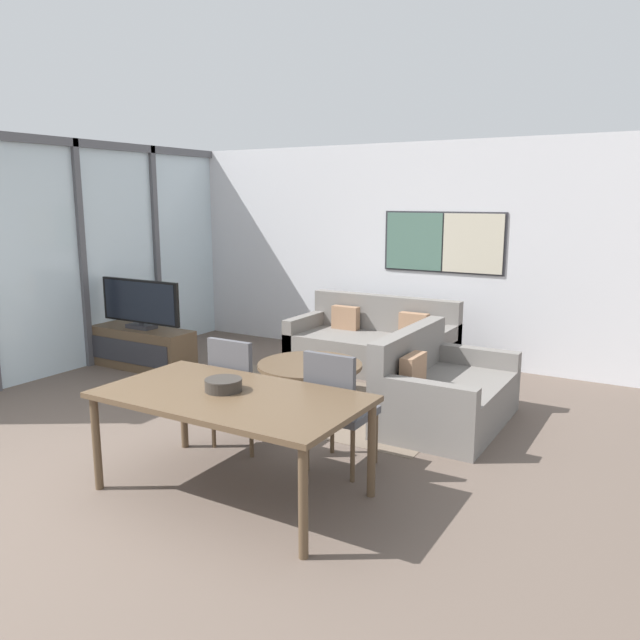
# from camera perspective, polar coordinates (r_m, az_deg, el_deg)

# --- Properties ---
(ground_plane) EXTENTS (24.00, 24.00, 0.00)m
(ground_plane) POSITION_cam_1_polar(r_m,az_deg,el_deg) (4.93, -21.81, -14.94)
(ground_plane) COLOR brown
(wall_back) EXTENTS (6.72, 0.09, 2.80)m
(wall_back) POSITION_cam_1_polar(r_m,az_deg,el_deg) (8.46, 5.45, 6.34)
(wall_back) COLOR silver
(wall_back) RESTS_ON ground_plane
(window_wall_left) EXTENTS (0.07, 5.01, 2.80)m
(window_wall_left) POSITION_cam_1_polar(r_m,az_deg,el_deg) (8.27, -21.08, 6.41)
(window_wall_left) COLOR silver
(window_wall_left) RESTS_ON ground_plane
(area_rug) EXTENTS (2.99, 1.71, 0.01)m
(area_rug) POSITION_cam_1_polar(r_m,az_deg,el_deg) (6.62, -0.93, -7.37)
(area_rug) COLOR #706051
(area_rug) RESTS_ON ground_plane
(tv_console) EXTENTS (1.40, 0.47, 0.51)m
(tv_console) POSITION_cam_1_polar(r_m,az_deg,el_deg) (8.11, -15.92, -2.50)
(tv_console) COLOR brown
(tv_console) RESTS_ON ground_plane
(television) EXTENTS (1.25, 0.20, 0.61)m
(television) POSITION_cam_1_polar(r_m,az_deg,el_deg) (8.00, -16.12, 1.41)
(television) COLOR #2D2D33
(television) RESTS_ON tv_console
(sofa_main) EXTENTS (2.00, 0.97, 0.87)m
(sofa_main) POSITION_cam_1_polar(r_m,az_deg,el_deg) (7.85, 4.94, -2.37)
(sofa_main) COLOR slate
(sofa_main) RESTS_ON ground_plane
(sofa_side) EXTENTS (0.97, 1.53, 0.87)m
(sofa_side) POSITION_cam_1_polar(r_m,az_deg,el_deg) (6.03, 10.85, -6.71)
(sofa_side) COLOR slate
(sofa_side) RESTS_ON ground_plane
(coffee_table) EXTENTS (1.09, 1.09, 0.41)m
(coffee_table) POSITION_cam_1_polar(r_m,az_deg,el_deg) (6.53, -0.93, -4.85)
(coffee_table) COLOR brown
(coffee_table) RESTS_ON ground_plane
(dining_table) EXTENTS (1.89, 1.03, 0.74)m
(dining_table) POSITION_cam_1_polar(r_m,az_deg,el_deg) (4.48, -8.13, -7.48)
(dining_table) COLOR brown
(dining_table) RESTS_ON ground_plane
(dining_chair_left) EXTENTS (0.46, 0.46, 0.96)m
(dining_chair_left) POSITION_cam_1_polar(r_m,az_deg,el_deg) (5.31, -7.36, -6.07)
(dining_chair_left) COLOR #4C4C51
(dining_chair_left) RESTS_ON ground_plane
(dining_chair_centre) EXTENTS (0.46, 0.46, 0.96)m
(dining_chair_centre) POSITION_cam_1_polar(r_m,az_deg,el_deg) (4.84, 1.56, -7.73)
(dining_chair_centre) COLOR #4C4C51
(dining_chair_centre) RESTS_ON ground_plane
(fruit_bowl) EXTENTS (0.27, 0.27, 0.09)m
(fruit_bowl) POSITION_cam_1_polar(r_m,az_deg,el_deg) (4.53, -8.82, -5.81)
(fruit_bowl) COLOR #332D28
(fruit_bowl) RESTS_ON dining_table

